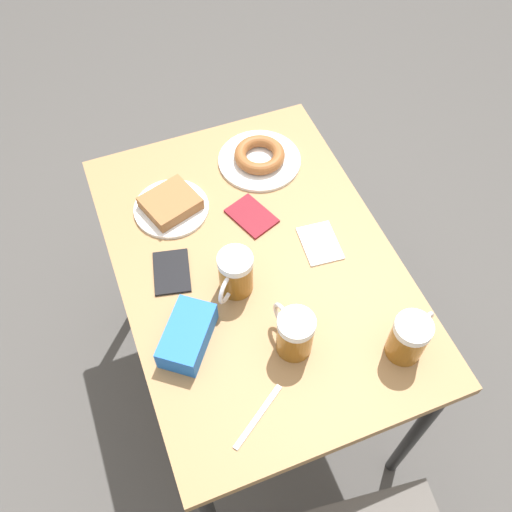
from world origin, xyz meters
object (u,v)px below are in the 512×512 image
at_px(beer_mug_center, 294,333).
at_px(beer_mug_right, 409,337).
at_px(fork, 258,416).
at_px(blue_pouch, 187,335).
at_px(passport_far_edge, 252,216).
at_px(beer_mug_left, 235,274).
at_px(passport_near_edge, 172,272).
at_px(plate_with_donut, 260,157).
at_px(napkin_folded, 320,243).
at_px(plate_with_cake, 171,205).

height_order(beer_mug_center, beer_mug_right, same).
bearing_deg(fork, blue_pouch, -69.05).
relative_size(passport_far_edge, blue_pouch, 0.82).
bearing_deg(fork, beer_mug_left, -101.76).
relative_size(fork, passport_far_edge, 0.97).
height_order(beer_mug_right, passport_near_edge, beer_mug_right).
xyz_separation_m(plate_with_donut, passport_far_edge, (0.09, 0.18, -0.01)).
distance_m(plate_with_donut, beer_mug_center, 0.58).
relative_size(beer_mug_left, napkin_folded, 0.94).
xyz_separation_m(fork, passport_far_edge, (-0.18, -0.51, 0.00)).
bearing_deg(beer_mug_left, napkin_folded, -169.71).
height_order(beer_mug_right, passport_far_edge, beer_mug_right).
distance_m(passport_far_edge, blue_pouch, 0.39).
relative_size(plate_with_cake, napkin_folded, 1.52).
distance_m(plate_with_donut, passport_far_edge, 0.20).
bearing_deg(beer_mug_center, beer_mug_right, 156.49).
distance_m(plate_with_donut, beer_mug_left, 0.43).
height_order(beer_mug_center, passport_far_edge, beer_mug_center).
height_order(plate_with_cake, plate_with_donut, same).
distance_m(plate_with_cake, napkin_folded, 0.41).
bearing_deg(beer_mug_left, passport_far_edge, -120.85).
bearing_deg(plate_with_cake, blue_pouch, 79.26).
height_order(beer_mug_left, fork, beer_mug_left).
distance_m(beer_mug_center, fork, 0.19).
distance_m(fork, blue_pouch, 0.24).
bearing_deg(plate_with_donut, fork, 68.37).
bearing_deg(plate_with_donut, plate_with_cake, 15.33).
bearing_deg(blue_pouch, beer_mug_left, -147.30).
bearing_deg(passport_near_edge, passport_far_edge, -159.46).
relative_size(napkin_folded, passport_near_edge, 0.92).
height_order(passport_near_edge, passport_far_edge, same).
bearing_deg(beer_mug_left, plate_with_cake, -75.17).
bearing_deg(passport_far_edge, napkin_folded, 132.17).
bearing_deg(beer_mug_center, blue_pouch, -23.56).
bearing_deg(plate_with_cake, passport_far_edge, 152.12).
height_order(beer_mug_left, beer_mug_right, same).
bearing_deg(passport_near_edge, beer_mug_right, 137.93).
distance_m(plate_with_donut, passport_near_edge, 0.44).
bearing_deg(beer_mug_right, blue_pouch, -23.53).
xyz_separation_m(plate_with_cake, blue_pouch, (0.07, 0.39, 0.01)).
relative_size(beer_mug_center, passport_near_edge, 0.89).
distance_m(plate_with_cake, plate_with_donut, 0.29).
bearing_deg(napkin_folded, passport_far_edge, -47.83).
bearing_deg(passport_far_edge, beer_mug_right, 110.97).
bearing_deg(napkin_folded, plate_with_cake, -37.38).
distance_m(passport_near_edge, passport_far_edge, 0.26).
height_order(plate_with_cake, passport_far_edge, plate_with_cake).
height_order(plate_with_donut, passport_near_edge, plate_with_donut).
xyz_separation_m(beer_mug_left, beer_mug_right, (-0.30, 0.29, 0.00)).
height_order(passport_far_edge, blue_pouch, blue_pouch).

